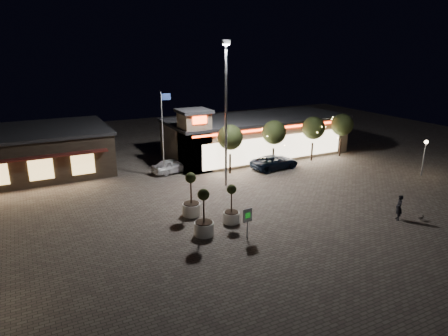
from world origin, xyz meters
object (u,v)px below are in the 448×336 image
white_sedan (173,166)px  planter_mid (204,221)px  pickup_truck (275,162)px  planter_left (191,202)px  valet_sign (248,218)px  pedestrian (399,208)px

white_sedan → planter_mid: bearing=159.8°
pickup_truck → planter_mid: bearing=125.9°
planter_left → valet_sign: size_ratio=1.60×
planter_mid → valet_sign: 2.88m
pickup_truck → planter_mid: 16.10m
planter_left → planter_mid: 3.38m
planter_left → planter_mid: (-0.50, -3.34, -0.02)m
pickup_truck → planter_left: bearing=116.5°
pickup_truck → planter_mid: size_ratio=1.57×
white_sedan → planter_left: bearing=158.8°
white_sedan → planter_left: planter_left is taller
white_sedan → pedestrian: 20.65m
planter_left → valet_sign: 5.38m
planter_mid → valet_sign: size_ratio=1.56×
pickup_truck → pedestrian: (0.86, -14.33, 0.22)m
pickup_truck → planter_left: (-11.95, -6.87, 0.31)m
white_sedan → planter_left: size_ratio=1.25×
pedestrian → planter_mid: planter_mid is taller
valet_sign → planter_left: bearing=109.2°
pickup_truck → planter_mid: planter_mid is taller
white_sedan → pedestrian: size_ratio=2.23×
pickup_truck → white_sedan: 10.22m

